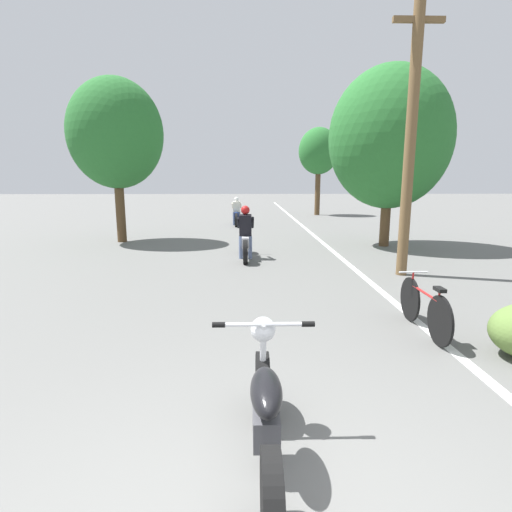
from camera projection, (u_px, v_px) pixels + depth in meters
The scene contains 9 objects.
lane_stripe_edge at pixel (318, 239), 14.93m from camera, with size 0.14×48.00×0.01m, color white.
utility_pole at pixel (411, 136), 8.77m from camera, with size 1.10×0.24×6.08m.
roadside_tree_right_near at pixel (390, 138), 12.73m from camera, with size 3.90×3.51×5.74m.
roadside_tree_right_far at pixel (319, 152), 24.35m from camera, with size 2.45×2.20×5.31m.
roadside_tree_left at pixel (116, 134), 13.59m from camera, with size 3.22×2.90×5.58m.
motorcycle_foreground at pixel (266, 412), 3.06m from camera, with size 0.87×1.98×1.01m.
motorcycle_rider_lead at pixel (245, 239), 11.19m from camera, with size 0.50×2.16×1.48m.
motorcycle_rider_far at pixel (237, 214), 19.40m from camera, with size 0.50×2.17×1.36m.
bicycle_parked at pixel (424, 307), 5.77m from camera, with size 0.44×1.68×0.80m.
Camera 1 is at (-0.16, -1.94, 2.19)m, focal length 28.00 mm.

